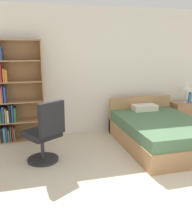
{
  "coord_description": "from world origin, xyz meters",
  "views": [
    {
      "loc": [
        -1.64,
        -1.89,
        1.81
      ],
      "look_at": [
        -0.61,
        1.98,
        0.76
      ],
      "focal_mm": 40.0,
      "sensor_mm": 36.0,
      "label": 1
    }
  ],
  "objects": [
    {
      "name": "water_bottle",
      "position": [
        1.78,
        2.84,
        0.71
      ],
      "size": [
        0.08,
        0.08,
        0.24
      ],
      "color": "teal",
      "rests_on": "nightstand"
    },
    {
      "name": "office_chair",
      "position": [
        -1.46,
        1.89,
        0.48
      ],
      "size": [
        0.69,
        0.72,
        1.03
      ],
      "color": "#232326",
      "rests_on": "ground_plane"
    },
    {
      "name": "nightstand",
      "position": [
        1.69,
        2.95,
        0.3
      ],
      "size": [
        0.52,
        0.43,
        0.59
      ],
      "color": "#AD7F51",
      "rests_on": "ground_plane"
    },
    {
      "name": "bookshelf",
      "position": [
        -1.96,
        3.03,
        0.91
      ],
      "size": [
        0.88,
        0.29,
        1.94
      ],
      "color": "#AD7F51",
      "rests_on": "ground_plane"
    },
    {
      "name": "table_lamp",
      "position": [
        1.72,
        2.93,
        0.96
      ],
      "size": [
        0.23,
        0.23,
        0.48
      ],
      "color": "#B2B2B7",
      "rests_on": "nightstand"
    },
    {
      "name": "bed",
      "position": [
        0.65,
        2.09,
        0.27
      ],
      "size": [
        1.4,
        1.98,
        0.77
      ],
      "color": "#AD7F51",
      "rests_on": "ground_plane"
    },
    {
      "name": "wall_back",
      "position": [
        0.0,
        3.23,
        1.3
      ],
      "size": [
        9.0,
        0.06,
        2.6
      ],
      "color": "silver",
      "rests_on": "ground_plane"
    }
  ]
}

